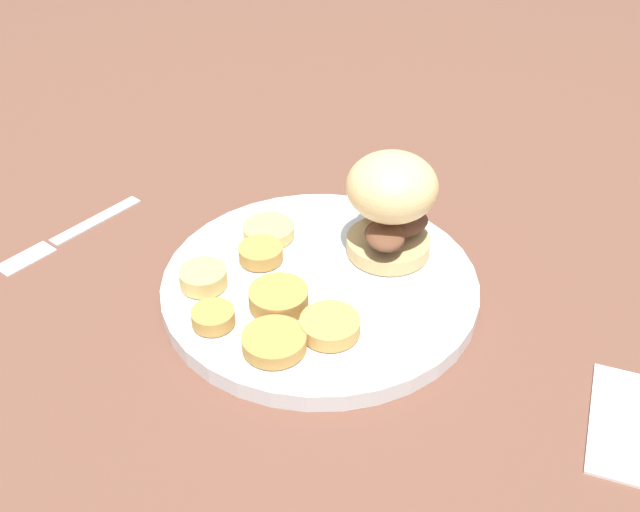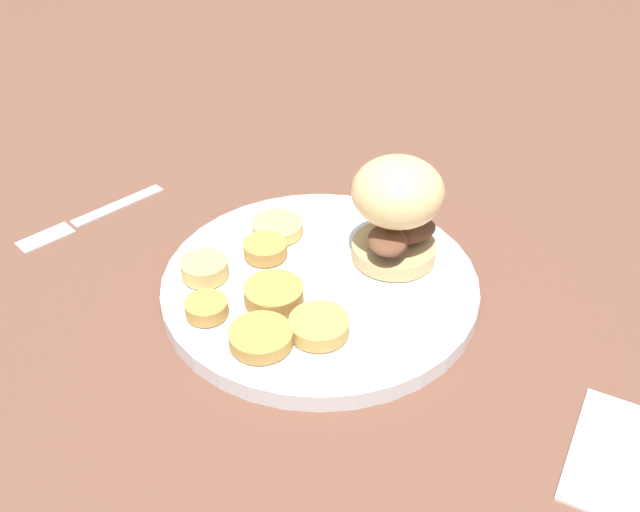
% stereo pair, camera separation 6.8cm
% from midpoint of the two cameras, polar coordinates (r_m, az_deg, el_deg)
% --- Properties ---
extents(ground_plane, '(4.00, 4.00, 0.00)m').
position_cam_midpoint_polar(ground_plane, '(0.71, 2.75, -2.93)').
color(ground_plane, brown).
extents(dinner_plate, '(0.30, 0.30, 0.02)m').
position_cam_midpoint_polar(dinner_plate, '(0.70, 2.78, -2.27)').
color(dinner_plate, white).
rests_on(dinner_plate, ground_plane).
extents(sandwich, '(0.12, 0.10, 0.10)m').
position_cam_midpoint_polar(sandwich, '(0.70, 8.66, 3.56)').
color(sandwich, tan).
rests_on(sandwich, dinner_plate).
extents(potato_round_0, '(0.05, 0.05, 0.01)m').
position_cam_midpoint_polar(potato_round_0, '(0.64, 3.00, -5.49)').
color(potato_round_0, tan).
rests_on(potato_round_0, dinner_plate).
extents(potato_round_1, '(0.04, 0.04, 0.02)m').
position_cam_midpoint_polar(potato_round_1, '(0.70, -6.05, -1.05)').
color(potato_round_1, '#DBB766').
rests_on(potato_round_1, dinner_plate).
extents(potato_round_2, '(0.05, 0.05, 0.01)m').
position_cam_midpoint_polar(potato_round_2, '(0.75, -0.66, 2.11)').
color(potato_round_2, '#DBB766').
rests_on(potato_round_2, dinner_plate).
extents(potato_round_3, '(0.04, 0.04, 0.01)m').
position_cam_midpoint_polar(potato_round_3, '(0.66, -5.72, -4.07)').
color(potato_round_3, '#BC8942').
rests_on(potato_round_3, dinner_plate).
extents(potato_round_4, '(0.04, 0.04, 0.01)m').
position_cam_midpoint_polar(potato_round_4, '(0.72, -1.33, 0.59)').
color(potato_round_4, '#BC8942').
rests_on(potato_round_4, dinner_plate).
extents(potato_round_5, '(0.05, 0.05, 0.02)m').
position_cam_midpoint_polar(potato_round_5, '(0.67, -0.63, -3.04)').
color(potato_round_5, '#BC8942').
rests_on(potato_round_5, dinner_plate).
extents(potato_round_6, '(0.05, 0.05, 0.01)m').
position_cam_midpoint_polar(potato_round_6, '(0.63, -1.42, -6.34)').
color(potato_round_6, '#BC8942').
rests_on(potato_round_6, dinner_plate).
extents(fork, '(0.17, 0.06, 0.00)m').
position_cam_midpoint_polar(fork, '(0.84, -14.98, 2.76)').
color(fork, silver).
rests_on(fork, ground_plane).
extents(napkin, '(0.12, 0.09, 0.01)m').
position_cam_midpoint_polar(napkin, '(0.63, 25.19, -13.88)').
color(napkin, white).
rests_on(napkin, ground_plane).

